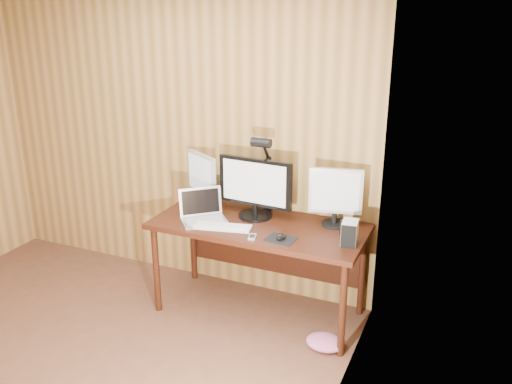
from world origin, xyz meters
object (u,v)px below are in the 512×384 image
Objects in this scene: monitor_right at (336,195)px; desk_lamp at (265,163)px; hard_drive at (350,233)px; speaker at (343,227)px; keyboard at (222,227)px; laptop at (203,213)px; phone at (252,237)px; mouse at (281,237)px; desk at (262,235)px; monitor_left at (202,178)px; monitor_center at (255,187)px.

desk_lamp reaches higher than monitor_right.
hard_drive reaches higher than speaker.
keyboard is 3.99× the size of speaker.
phone is (0.48, -0.16, -0.05)m from laptop.
desk_lamp is at bearing 132.18° from mouse.
hard_drive is 0.68m from phone.
keyboard is 0.47m from mouse.
speaker is (0.57, 0.30, 0.05)m from phone.
speaker is at bearing 114.30° from hard_drive.
keyboard is 0.68× the size of desk_lamp.
monitor_right is 0.69m from phone.
keyboard is at bearing -125.46° from desk_lamp.
phone is at bearing -152.23° from speaker.
laptop is at bearing 173.95° from hard_drive.
desk is 2.43× the size of desk_lamp.
hard_drive is 0.25× the size of desk_lamp.
phone is (0.27, -0.07, -0.00)m from keyboard.
monitor_right is at bearing -15.26° from desk_lamp.
keyboard is (0.37, -0.38, -0.22)m from monitor_left.
mouse is 0.63× the size of hard_drive.
speaker is at bearing 3.27° from keyboard.
desk is at bearing 178.48° from speaker.
speaker is (1.21, -0.15, -0.17)m from monitor_left.
keyboard is (-0.13, -0.30, -0.23)m from monitor_center.
laptop is (-0.95, -0.29, -0.18)m from monitor_right.
laptop reaches higher than phone.
hard_drive is (0.92, 0.10, 0.07)m from keyboard.
desk_lamp is (-0.57, 0.03, 0.17)m from monitor_right.
monitor_right is (0.61, 0.07, -0.01)m from monitor_center.
monitor_left reaches higher than speaker.
monitor_center reaches higher than monitor_left.
hard_drive is (0.46, 0.12, 0.06)m from mouse.
monitor_right is 0.25m from speaker.
hard_drive is (0.79, -0.20, -0.16)m from monitor_center.
phone is 0.63m from desk_lamp.
monitor_center is 3.61× the size of hard_drive.
phone is at bearing -80.13° from desk.
desk is at bearing 36.75° from keyboard.
mouse is at bearing -137.39° from monitor_right.
desk_lamp is at bearing 54.98° from keyboard.
desk_lamp is (-0.75, 0.30, 0.32)m from hard_drive.
monitor_center reaches higher than mouse.
monitor_center reaches higher than phone.
monitor_center is 5.54× the size of phone.
mouse is 0.20m from phone.
monitor_left reaches higher than phone.
speaker reaches higher than desk.
monitor_right is 4.22× the size of mouse.
monitor_left is 0.95m from mouse.
speaker is at bearing -1.52° from desk.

